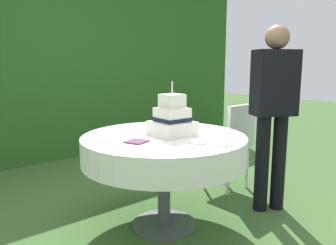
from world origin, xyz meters
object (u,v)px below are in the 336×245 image
Objects in this scene: napkin_stack at (137,142)px; standing_person at (273,106)px; serving_plate_left at (106,141)px; serving_plate_near at (202,126)px; wedding_cake at (172,120)px; cake_table at (164,149)px; garden_chair at (232,138)px; serving_plate_far at (222,143)px; serving_plate_right at (198,142)px.

napkin_stack is 1.26m from standing_person.
serving_plate_near is at bearing -3.21° from serving_plate_left.
wedding_cake is 0.37m from napkin_stack.
cake_table is 9.39× the size of napkin_stack.
wedding_cake is at bearing -169.10° from garden_chair.
standing_person is (0.44, -0.41, 0.18)m from serving_plate_near.
serving_plate_far is 1.10× the size of serving_plate_right.
serving_plate_far is 0.82m from serving_plate_left.
cake_table is 0.51m from serving_plate_far.
wedding_cake is 3.08× the size of napkin_stack.
serving_plate_far is 1.25× the size of serving_plate_left.
serving_plate_right is 1.14m from garden_chair.
garden_chair is (0.96, 0.19, -0.32)m from wedding_cake.
garden_chair is (1.47, 0.06, -0.21)m from serving_plate_left.
wedding_cake reaches higher than cake_table.
napkin_stack is (-0.76, -0.11, -0.00)m from serving_plate_near.
serving_plate_near reaches higher than napkin_stack.
standing_person reaches higher than garden_chair.
serving_plate_right is (-0.03, -0.32, -0.11)m from wedding_cake.
serving_plate_near is 0.17× the size of garden_chair.
wedding_cake is 0.47× the size of garden_chair.
serving_plate_far reaches higher than napkin_stack.
serving_plate_near is 0.63m from standing_person.
serving_plate_right is at bearing -42.05° from napkin_stack.
serving_plate_left is at bearing 165.97° from cake_table.
garden_chair reaches higher than serving_plate_right.
wedding_cake is 0.54m from serving_plate_left.
serving_plate_near is at bearing 57.28° from serving_plate_far.
serving_plate_left is 0.13× the size of garden_chair.
wedding_cake is 0.26× the size of standing_person.
serving_plate_right is at bearing -95.75° from wedding_cake.
napkin_stack is at bearing -171.86° from serving_plate_near.
napkin_stack is 0.15× the size of garden_chair.
cake_table is at bearing 95.69° from serving_plate_right.
standing_person is (0.88, -0.01, 0.18)m from serving_plate_right.
serving_plate_near is 0.60m from garden_chair.
standing_person is at bearing -0.87° from serving_plate_right.
cake_table is 0.49m from serving_plate_near.
serving_plate_far is 1.12m from garden_chair.
serving_plate_right reaches higher than cake_table.
serving_plate_far and serving_plate_left have the same top height.
serving_plate_far is (0.13, -0.48, 0.11)m from cake_table.
serving_plate_right is at bearing 179.13° from standing_person.
cake_table is 0.47m from serving_plate_left.
serving_plate_near and serving_plate_far have the same top height.
standing_person reaches higher than cake_table.
serving_plate_left is (-0.57, 0.59, 0.00)m from serving_plate_far.
serving_plate_left is 1.49m from garden_chair.
garden_chair is at bearing 2.19° from serving_plate_left.
serving_plate_near is at bearing 137.07° from standing_person.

